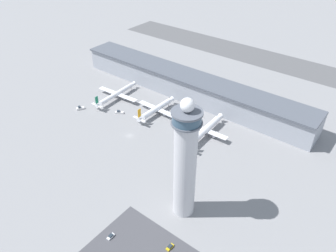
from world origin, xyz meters
The scene contains 11 objects.
ground_plane centered at (0.00, 0.00, 0.00)m, with size 1000.00×1000.00×0.00m, color gray.
terminal_building centered at (0.00, 70.00, 9.73)m, with size 208.19×25.00×19.26m.
runway_strip centered at (0.00, 181.45, 0.00)m, with size 312.28×44.00×0.01m, color #515154.
control_tower centered at (67.64, -29.74, 32.97)m, with size 13.98×13.98×67.70m.
airplane_gate_alpha centered at (-43.30, 30.81, 4.34)m, with size 38.80×45.93×12.02m.
airplane_gate_bravo centered at (-3.17, 33.25, 4.38)m, with size 35.10×39.19×12.94m.
airplane_gate_charlie centered at (40.99, 32.26, 4.72)m, with size 32.63×44.77×14.05m.
service_truck_catering centered at (-25.92, 16.06, 0.86)m, with size 6.60×5.57×2.48m.
service_truck_fuel centered at (-53.94, 1.48, 0.99)m, with size 4.92×6.34×2.86m.
car_red_hatchback centered at (50.04, -65.33, 0.53)m, with size 1.88×4.16×1.38m.
car_grey_coupe centered at (76.22, -52.21, 0.54)m, with size 1.95×4.30×1.39m.
Camera 1 is at (133.09, -126.03, 135.28)m, focal length 35.00 mm.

